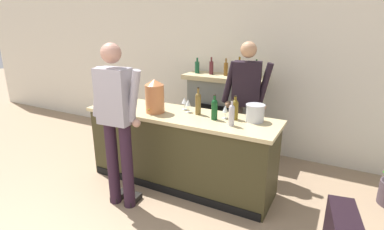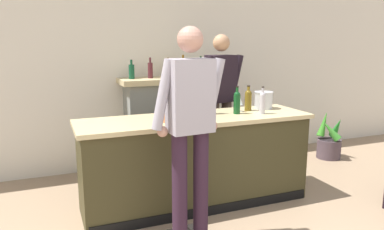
% 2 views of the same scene
% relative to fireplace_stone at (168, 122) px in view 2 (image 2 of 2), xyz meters
% --- Properties ---
extents(wall_back_panel, '(12.00, 0.07, 2.75)m').
position_rel_fireplace_stone_xyz_m(wall_back_panel, '(-0.22, 0.26, 0.73)').
color(wall_back_panel, silver).
rests_on(wall_back_panel, ground_plane).
extents(bar_counter, '(2.47, 0.71, 0.96)m').
position_rel_fireplace_stone_xyz_m(bar_counter, '(-0.09, -1.26, -0.16)').
color(bar_counter, '#39341C').
rests_on(bar_counter, ground_plane).
extents(fireplace_stone, '(1.28, 0.52, 1.56)m').
position_rel_fireplace_stone_xyz_m(fireplace_stone, '(0.00, 0.00, 0.00)').
color(fireplace_stone, gray).
rests_on(fireplace_stone, ground_plane).
extents(potted_plant_corner, '(0.41, 0.43, 0.70)m').
position_rel_fireplace_stone_xyz_m(potted_plant_corner, '(2.38, -0.52, -0.40)').
color(potted_plant_corner, '#4D3E45').
rests_on(potted_plant_corner, ground_plane).
extents(person_customer, '(0.66, 0.32, 1.86)m').
position_rel_fireplace_stone_xyz_m(person_customer, '(-0.45, -1.99, 0.40)').
color(person_customer, '#2D1A29').
rests_on(person_customer, ground_plane).
extents(person_bartender, '(0.65, 0.36, 1.82)m').
position_rel_fireplace_stone_xyz_m(person_bartender, '(0.53, -0.56, 0.37)').
color(person_bartender, brown).
rests_on(person_bartender, ground_plane).
extents(copper_dispenser, '(0.24, 0.28, 0.42)m').
position_rel_fireplace_stone_xyz_m(copper_dispenser, '(-0.39, -1.35, 0.53)').
color(copper_dispenser, '#C47243').
rests_on(copper_dispenser, bar_counter).
extents(ice_bucket_steel, '(0.22, 0.22, 0.20)m').
position_rel_fireplace_stone_xyz_m(ice_bucket_steel, '(0.82, -1.11, 0.42)').
color(ice_bucket_steel, silver).
rests_on(ice_bucket_steel, bar_counter).
extents(wine_bottle_cabernet_heavy, '(0.08, 0.08, 0.29)m').
position_rel_fireplace_stone_xyz_m(wine_bottle_cabernet_heavy, '(0.59, -1.15, 0.45)').
color(wine_bottle_cabernet_heavy, brown).
rests_on(wine_bottle_cabernet_heavy, bar_counter).
extents(wine_bottle_rose_blush, '(0.06, 0.06, 0.30)m').
position_rel_fireplace_stone_xyz_m(wine_bottle_rose_blush, '(0.63, -1.37, 0.45)').
color(wine_bottle_rose_blush, '#B1ACB4').
rests_on(wine_bottle_rose_blush, bar_counter).
extents(wine_bottle_chardonnay_pale, '(0.07, 0.07, 0.30)m').
position_rel_fireplace_stone_xyz_m(wine_bottle_chardonnay_pale, '(0.38, -1.26, 0.46)').
color(wine_bottle_chardonnay_pale, '#10421B').
rests_on(wine_bottle_chardonnay_pale, bar_counter).
extents(wine_bottle_burgundy_dark, '(0.07, 0.07, 0.34)m').
position_rel_fireplace_stone_xyz_m(wine_bottle_burgundy_dark, '(0.12, -1.17, 0.47)').
color(wine_bottle_burgundy_dark, brown).
rests_on(wine_bottle_burgundy_dark, bar_counter).
extents(wine_glass_back_row, '(0.07, 0.07, 0.17)m').
position_rel_fireplace_stone_xyz_m(wine_glass_back_row, '(-0.03, -1.15, 0.44)').
color(wine_glass_back_row, silver).
rests_on(wine_glass_back_row, bar_counter).
extents(wine_glass_near_bucket, '(0.07, 0.07, 0.16)m').
position_rel_fireplace_stone_xyz_m(wine_glass_near_bucket, '(0.47, -1.16, 0.43)').
color(wine_glass_near_bucket, silver).
rests_on(wine_glass_near_bucket, bar_counter).
extents(wine_glass_by_dispenser, '(0.08, 0.08, 0.16)m').
position_rel_fireplace_stone_xyz_m(wine_glass_by_dispenser, '(-0.13, -1.07, 0.44)').
color(wine_glass_by_dispenser, silver).
rests_on(wine_glass_by_dispenser, bar_counter).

